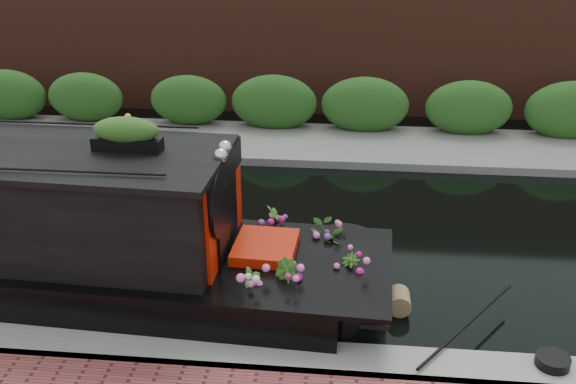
{
  "coord_description": "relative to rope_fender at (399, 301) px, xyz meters",
  "views": [
    {
      "loc": [
        1.73,
        -9.25,
        5.07
      ],
      "look_at": [
        0.89,
        -0.6,
        1.09
      ],
      "focal_mm": 40.0,
      "sensor_mm": 36.0,
      "label": 1
    }
  ],
  "objects": [
    {
      "name": "far_hedge",
      "position": [
        -2.52,
        7.02,
        -0.15
      ],
      "size": [
        40.0,
        1.1,
        2.8
      ],
      "primitive_type": "cube",
      "color": "#234F1A",
      "rests_on": "ground"
    },
    {
      "name": "near_bank_coping",
      "position": [
        -2.52,
        -1.38,
        -0.15
      ],
      "size": [
        40.0,
        0.6,
        0.5
      ],
      "primitive_type": "cube",
      "color": "gray",
      "rests_on": "ground"
    },
    {
      "name": "coiled_mooring_rope",
      "position": [
        1.64,
        -1.27,
        0.16
      ],
      "size": [
        0.39,
        0.39,
        0.12
      ],
      "primitive_type": "cylinder",
      "color": "black",
      "rests_on": "near_bank_coping"
    },
    {
      "name": "rope_fender",
      "position": [
        0.0,
        0.0,
        0.0
      ],
      "size": [
        0.31,
        0.36,
        0.31
      ],
      "primitive_type": "cylinder",
      "rotation": [
        1.57,
        0.0,
        0.0
      ],
      "color": "olive",
      "rests_on": "ground"
    },
    {
      "name": "far_bank_path",
      "position": [
        -2.52,
        6.12,
        -0.15
      ],
      "size": [
        40.0,
        2.4,
        0.34
      ],
      "primitive_type": "cube",
      "color": "slate",
      "rests_on": "ground"
    },
    {
      "name": "far_brick_wall",
      "position": [
        -2.52,
        9.12,
        -0.15
      ],
      "size": [
        40.0,
        1.0,
        8.0
      ],
      "primitive_type": "cube",
      "color": "#50261B",
      "rests_on": "ground"
    },
    {
      "name": "ground",
      "position": [
        -2.52,
        1.92,
        -0.15
      ],
      "size": [
        80.0,
        80.0,
        0.0
      ],
      "primitive_type": "plane",
      "color": "black",
      "rests_on": "ground"
    }
  ]
}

